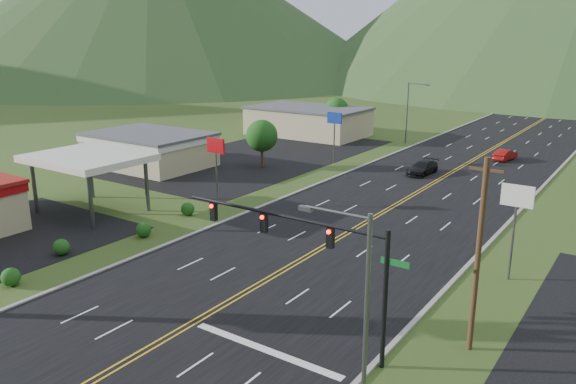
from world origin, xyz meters
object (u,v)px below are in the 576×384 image
Objects in this scene: streetlight_east at (359,304)px; car_dark_mid at (422,168)px; traffic_signal at (312,246)px; gas_canopy at (88,159)px; car_red_far at (505,155)px; streetlight_west at (409,109)px.

streetlight_east reaches higher than car_dark_mid.
gas_canopy is at bearing 164.30° from traffic_signal.
car_dark_mid is at bearing 107.89° from streetlight_east.
car_dark_mid is 1.18× the size of car_red_far.
streetlight_west reaches higher than car_dark_mid.
gas_canopy is (-33.18, 12.00, -0.31)m from streetlight_east.
car_dark_mid is (9.11, -17.41, -4.43)m from streetlight_west.
traffic_signal is 1.46× the size of streetlight_east.
traffic_signal is at bearing -72.70° from car_dark_mid.
streetlight_east is at bearing -40.39° from traffic_signal.
traffic_signal is 58.88m from streetlight_west.
streetlight_east is 2.06× the size of car_red_far.
car_dark_mid is (-9.05, 38.60, -4.58)m from traffic_signal.
streetlight_west is at bearing 107.97° from traffic_signal.
traffic_signal is 39.91m from car_dark_mid.
car_red_far is at bearing -15.52° from streetlight_west.
car_red_far is at bearing 59.88° from gas_canopy.
car_red_far is (-7.77, 55.81, -4.46)m from streetlight_east.
traffic_signal is 6.17m from streetlight_east.
car_red_far is (5.98, 13.22, -0.03)m from car_dark_mid.
streetlight_east is at bearing -19.88° from gas_canopy.
streetlight_west is 20.14m from car_dark_mid.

